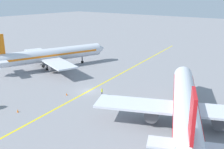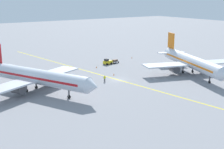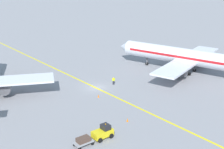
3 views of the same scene
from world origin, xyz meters
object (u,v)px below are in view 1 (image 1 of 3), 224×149
traffic_cone_mid_apron (67,94)px  traffic_cone_by_wingtip (18,111)px  ground_crew_worker (102,92)px  airplane_adjacent_stand (185,104)px  airplane_at_gate (50,55)px

traffic_cone_mid_apron → traffic_cone_by_wingtip: size_ratio=1.00×
ground_crew_worker → traffic_cone_mid_apron: (-5.94, -4.25, -0.63)m
airplane_adjacent_stand → ground_crew_worker: bearing=174.2°
airplane_adjacent_stand → airplane_at_gate: bearing=167.9°
traffic_cone_mid_apron → traffic_cone_by_wingtip: 10.91m
airplane_adjacent_stand → traffic_cone_mid_apron: airplane_adjacent_stand is taller
traffic_cone_by_wingtip → airplane_at_gate: bearing=129.0°
airplane_at_gate → ground_crew_worker: bearing=-16.6°
airplane_at_gate → airplane_adjacent_stand: size_ratio=1.03×
airplane_at_gate → airplane_adjacent_stand: 44.42m
airplane_adjacent_stand → traffic_cone_by_wingtip: size_ratio=61.14×
ground_crew_worker → traffic_cone_by_wingtip: bearing=-114.2°
airplane_adjacent_stand → traffic_cone_mid_apron: bearing=-174.4°
airplane_at_gate → traffic_cone_mid_apron: airplane_at_gate is taller
traffic_cone_mid_apron → ground_crew_worker: bearing=35.6°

